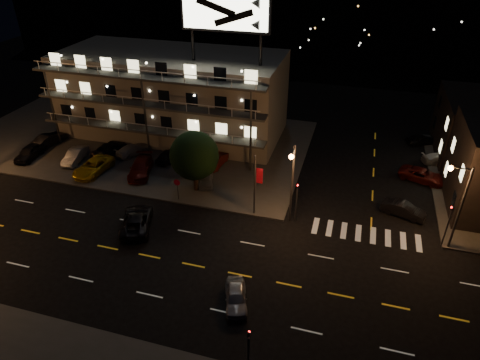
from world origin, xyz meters
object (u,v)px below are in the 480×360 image
(road_car_east, at_px, (236,297))
(road_car_west, at_px, (137,220))
(lot_car_2, at_px, (93,167))
(lot_car_7, at_px, (133,149))
(lot_car_4, at_px, (206,178))
(side_car_0, at_px, (403,209))
(tree, at_px, (194,157))

(road_car_east, xyz_separation_m, road_car_west, (-11.46, 6.31, 0.11))
(lot_car_2, relative_size, lot_car_7, 1.22)
(lot_car_2, xyz_separation_m, lot_car_4, (12.91, 1.33, -0.12))
(lot_car_4, bearing_deg, road_car_east, -81.28)
(side_car_0, height_order, road_car_east, side_car_0)
(lot_car_7, bearing_deg, road_car_east, 158.61)
(road_car_east, bearing_deg, lot_car_4, 98.63)
(lot_car_7, xyz_separation_m, road_car_west, (7.28, -12.78, -0.02))
(tree, xyz_separation_m, lot_car_2, (-12.30, 0.12, -3.15))
(lot_car_4, relative_size, side_car_0, 0.87)
(lot_car_2, bearing_deg, lot_car_4, 11.65)
(lot_car_2, bearing_deg, tree, 5.18)
(road_car_east, height_order, road_car_west, road_car_west)
(lot_car_2, distance_m, road_car_west, 12.03)
(lot_car_2, relative_size, road_car_west, 0.97)
(lot_car_2, bearing_deg, road_car_east, -27.93)
(tree, relative_size, lot_car_2, 1.23)
(road_car_east, bearing_deg, road_car_west, 132.33)
(tree, distance_m, side_car_0, 21.09)
(lot_car_4, distance_m, lot_car_7, 11.52)
(lot_car_4, bearing_deg, lot_car_7, 141.56)
(lot_car_4, relative_size, road_car_west, 0.65)
(tree, xyz_separation_m, road_car_east, (8.51, -13.75, -3.38))
(lot_car_2, distance_m, side_car_0, 33.10)
(tree, xyz_separation_m, road_car_west, (-2.94, -7.44, -3.27))
(road_car_east, bearing_deg, side_car_0, 32.17)
(tree, height_order, side_car_0, tree)
(lot_car_2, relative_size, road_car_east, 1.37)
(lot_car_2, xyz_separation_m, road_car_east, (20.81, -13.87, -0.23))
(lot_car_7, bearing_deg, road_car_west, 143.82)
(lot_car_2, distance_m, lot_car_7, 5.61)
(lot_car_7, relative_size, road_car_east, 1.12)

